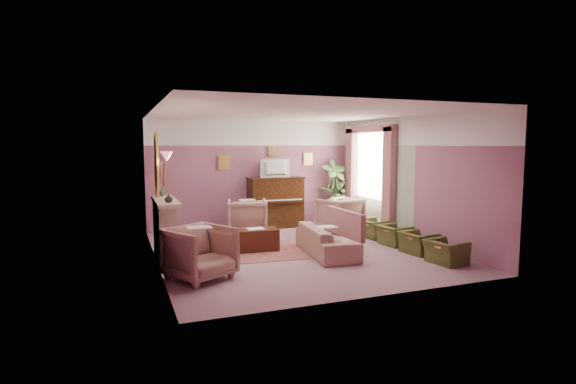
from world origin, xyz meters
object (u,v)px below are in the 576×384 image
object	(u,v)px
sofa	(327,235)
olive_chair_d	(374,226)
floral_armchair_left	(247,215)
olive_chair_c	(394,232)
floral_armchair_front	(200,250)
olive_chair_b	(418,239)
television	(276,167)
olive_chair_a	(446,248)
floral_armchair_right	(339,213)
piano	(276,203)
side_table	(337,211)
coffee_table	(253,240)

from	to	relation	value
sofa	olive_chair_d	size ratio (longest dim) A/B	2.88
floral_armchair_left	olive_chair_c	size ratio (longest dim) A/B	1.42
floral_armchair_front	olive_chair_c	bearing A→B (deg)	12.58
sofa	olive_chair_c	distance (m)	1.74
olive_chair_d	olive_chair_b	bearing A→B (deg)	-90.00
television	olive_chair_a	distance (m)	5.02
floral_armchair_right	olive_chair_d	world-z (taller)	floral_armchair_right
sofa	floral_armchair_right	distance (m)	2.40
olive_chair_b	floral_armchair_front	bearing A→B (deg)	-177.98
piano	olive_chair_c	size ratio (longest dim) A/B	2.09
floral_armchair_left	olive_chair_c	distance (m)	3.48
television	side_table	distance (m)	2.14
sofa	olive_chair_d	distance (m)	2.01
floral_armchair_right	olive_chair_a	bearing A→B (deg)	-83.41
olive_chair_b	olive_chair_d	world-z (taller)	same
floral_armchair_right	olive_chair_b	bearing A→B (deg)	-81.37
piano	side_table	bearing A→B (deg)	-5.43
floral_armchair_right	olive_chair_d	bearing A→B (deg)	-67.79
coffee_table	sofa	size ratio (longest dim) A/B	0.52
olive_chair_c	floral_armchair_left	bearing A→B (deg)	140.09
olive_chair_b	piano	bearing A→B (deg)	114.07
sofa	side_table	xyz separation A→B (m)	(1.77, 2.99, -0.04)
olive_chair_b	side_table	xyz separation A→B (m)	(0.05, 3.60, 0.06)
floral_armchair_front	side_table	bearing A→B (deg)	40.43
television	floral_armchair_right	world-z (taller)	television
piano	side_table	size ratio (longest dim) A/B	2.00
piano	floral_armchair_right	xyz separation A→B (m)	(1.29, -1.16, -0.17)
olive_chair_d	floral_armchair_left	bearing A→B (deg)	152.14
floral_armchair_left	olive_chair_a	world-z (taller)	floral_armchair_left
television	sofa	distance (m)	3.33
sofa	floral_armchair_right	xyz separation A→B (m)	(1.33, 2.00, 0.09)
sofa	floral_armchair_front	world-z (taller)	floral_armchair_front
olive_chair_b	side_table	size ratio (longest dim) A/B	0.96
olive_chair_d	side_table	distance (m)	1.97
olive_chair_b	olive_chair_c	xyz separation A→B (m)	(0.00, 0.82, 0.00)
floral_armchair_left	side_table	xyz separation A→B (m)	(2.71, 0.56, -0.13)
coffee_table	olive_chair_c	xyz separation A→B (m)	(3.00, -0.60, 0.06)
coffee_table	floral_armchair_left	world-z (taller)	floral_armchair_left
sofa	floral_armchair_front	bearing A→B (deg)	-163.78
side_table	floral_armchair_front	bearing A→B (deg)	-139.57
olive_chair_c	olive_chair_d	size ratio (longest dim) A/B	1.00
sofa	olive_chair_a	xyz separation A→B (m)	(1.72, -1.43, -0.10)
piano	olive_chair_b	bearing A→B (deg)	-65.93
olive_chair_c	piano	bearing A→B (deg)	119.73
sofa	olive_chair_a	bearing A→B (deg)	-39.77
floral_armchair_right	olive_chair_c	size ratio (longest dim) A/B	1.42
television	olive_chair_d	distance (m)	2.98
floral_armchair_front	side_table	size ratio (longest dim) A/B	1.36
floral_armchair_front	olive_chair_b	distance (m)	4.37
olive_chair_c	floral_armchair_front	bearing A→B (deg)	-167.42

